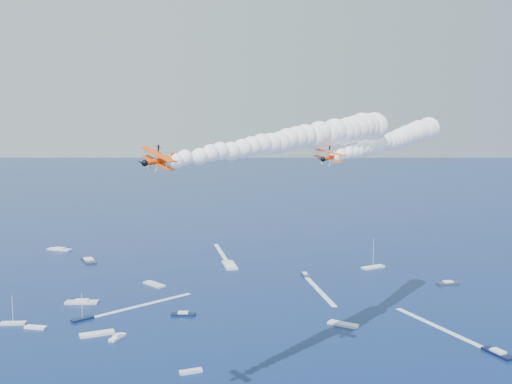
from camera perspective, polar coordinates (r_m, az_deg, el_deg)
name	(u,v)px	position (r m, az deg, el deg)	size (l,w,h in m)	color
biplane_lead	(329,158)	(122.76, 7.05, 3.31)	(6.34, 7.11, 4.29)	#FD4105
biplane_trail	(159,161)	(93.36, -9.29, 2.97)	(6.33, 7.10, 4.28)	#F14805
smoke_trail_lead	(390,141)	(152.63, 12.74, 4.83)	(53.52, 43.68, 11.66)	white
smoke_trail_trail	(292,140)	(116.53, 3.51, 5.05)	(58.30, 36.67, 11.66)	white
spectator_boats	(143,295)	(217.89, -10.80, -9.66)	(219.22, 186.65, 0.70)	#2C313B
boat_wakes	(272,289)	(222.03, 1.55, -9.31)	(102.62, 156.41, 0.04)	white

